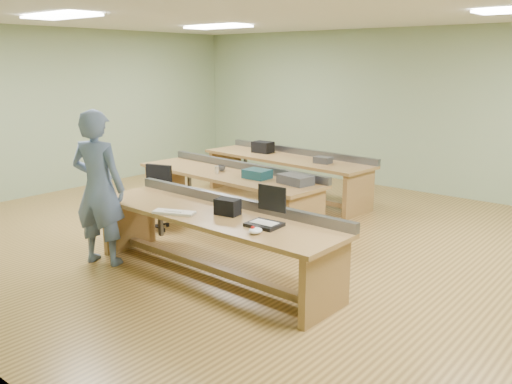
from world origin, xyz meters
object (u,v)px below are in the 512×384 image
workbench_back (287,167)px  mug (222,168)px  task_chair (154,206)px  drinks_can (217,170)px  parts_bin_grey (295,180)px  workbench_mid (229,185)px  camera_bag (228,207)px  laptop_base (264,225)px  parts_bin_teal (257,174)px  person (99,188)px  workbench_front (214,228)px

workbench_back → mug: size_ratio=29.09×
task_chair → drinks_can: size_ratio=8.45×
parts_bin_grey → drinks_can: 1.35m
drinks_can → mug: bearing=108.8°
drinks_can → workbench_mid: bearing=51.7°
workbench_back → drinks_can: bearing=-84.0°
parts_bin_grey → camera_bag: bearing=-79.4°
camera_bag → parts_bin_grey: bearing=91.3°
laptop_base → camera_bag: (-0.58, 0.08, 0.07)m
camera_bag → drinks_can: bearing=127.4°
laptop_base → mug: mug is taller
workbench_mid → parts_bin_teal: parts_bin_teal is taller
laptop_base → parts_bin_grey: bearing=113.3°
person → parts_bin_grey: size_ratio=4.05×
person → camera_bag: person is taller
workbench_mid → laptop_base: workbench_mid is taller
workbench_back → laptop_base: 4.17m
task_chair → parts_bin_teal: bearing=23.4°
workbench_back → laptop_base: bearing=-52.3°
workbench_back → task_chair: (-0.40, -2.70, -0.23)m
workbench_front → workbench_mid: same height
workbench_mid → mug: bearing=176.6°
workbench_back → person: bearing=-82.9°
parts_bin_grey → task_chair: bearing=-150.5°
workbench_front → camera_bag: bearing=10.4°
laptop_base → parts_bin_teal: size_ratio=0.92×
task_chair → parts_bin_grey: 2.11m
parts_bin_grey → workbench_mid: bearing=-179.3°
camera_bag → task_chair: bearing=152.2°
workbench_back → parts_bin_grey: parts_bin_grey is taller
task_chair → parts_bin_grey: (1.79, 1.01, 0.47)m
workbench_front → workbench_back: bearing=115.0°
workbench_back → task_chair: 2.73m
workbench_front → workbench_mid: (-1.37, 1.74, 0.00)m
workbench_front → task_chair: task_chair is taller
parts_bin_teal → parts_bin_grey: parts_bin_teal is taller
mug → workbench_mid: bearing=-7.5°
person → mug: bearing=-105.5°
workbench_mid → parts_bin_grey: 1.25m
workbench_back → person: size_ratio=1.80×
task_chair → mug: 1.19m
workbench_front → person: size_ratio=1.75×
laptop_base → task_chair: 2.84m
person → workbench_mid: bearing=-109.6°
workbench_front → parts_bin_grey: 1.77m
workbench_mid → person: person is taller
workbench_mid → camera_bag: size_ratio=12.67×
camera_bag → parts_bin_grey: size_ratio=0.57×
drinks_can → workbench_back: bearing=91.6°
task_chair → parts_bin_teal: size_ratio=2.52×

